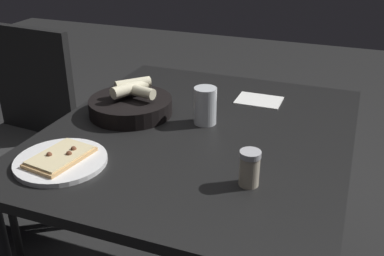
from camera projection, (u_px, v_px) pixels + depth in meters
dining_table at (199, 148)px, 1.44m from camera, size 0.92×1.07×0.74m
pizza_plate at (61, 160)px, 1.22m from camera, size 0.25×0.25×0.04m
bread_basket at (131, 104)px, 1.51m from camera, size 0.28×0.28×0.11m
beer_glass at (204, 108)px, 1.43m from camera, size 0.07×0.07×0.12m
pepper_shaker at (249, 170)px, 1.11m from camera, size 0.05×0.05×0.09m
napkin at (259, 100)px, 1.63m from camera, size 0.16×0.12×0.00m
chair_far at (20, 126)px, 1.92m from camera, size 0.48×0.48×0.93m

